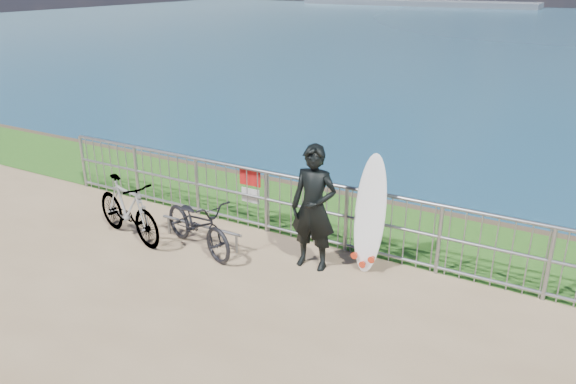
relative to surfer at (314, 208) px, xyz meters
The scene contains 8 objects.
grass_strip 2.19m from the surfer, 113.13° to the left, with size 120.00×120.00×0.00m, color #225317.
seascape 153.29m from the surfer, 106.89° to the left, with size 260.00×260.00×5.00m.
railing 1.12m from the surfer, 137.05° to the left, with size 10.06×0.10×1.13m.
surfer is the anchor object (origin of this frame).
surfboard 0.85m from the surfer, 25.88° to the left, with size 0.51×0.46×1.80m.
bicycle_near 1.98m from the surfer, 166.93° to the right, with size 0.62×1.77×0.93m, color black.
bicycle_far 3.26m from the surfer, 168.04° to the right, with size 0.51×1.79×1.07m, color black.
bike_rack 2.11m from the surfer, behind, with size 1.61×0.05×0.34m.
Camera 1 is at (4.23, -5.99, 4.23)m, focal length 35.00 mm.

